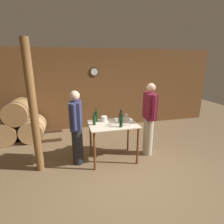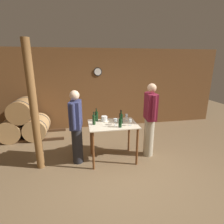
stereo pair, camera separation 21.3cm
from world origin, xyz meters
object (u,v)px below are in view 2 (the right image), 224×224
at_px(wine_bottle_far_left, 94,119).
at_px(wine_bottle_center, 120,123).
at_px(ice_bucket, 104,119).
at_px(person_host, 76,126).
at_px(wine_glass_near_left, 115,120).
at_px(wine_bottle_far_right, 121,117).
at_px(wine_glass_near_right, 127,116).
at_px(wine_bottle_right, 121,118).
at_px(wooden_post, 34,109).
at_px(wine_glass_near_center, 130,121).
at_px(wine_bottle_left, 96,116).
at_px(person_visitor_with_scarf, 150,119).

distance_m(wine_bottle_far_left, wine_bottle_center, 0.61).
distance_m(ice_bucket, person_host, 0.69).
xyz_separation_m(wine_bottle_far_left, wine_glass_near_left, (0.46, -0.13, -0.00)).
xyz_separation_m(wine_bottle_far_right, wine_glass_near_right, (0.15, 0.01, 0.02)).
distance_m(wine_bottle_right, wine_glass_near_right, 0.23).
height_order(wine_bottle_right, wine_bottle_far_right, wine_bottle_right).
bearing_deg(wine_glass_near_left, wine_glass_near_right, 36.79).
bearing_deg(wooden_post, wine_glass_near_right, 4.78).
height_order(wine_bottle_far_right, wine_glass_near_center, wine_bottle_far_right).
xyz_separation_m(wine_bottle_left, ice_bucket, (0.18, -0.04, -0.06)).
bearing_deg(wine_bottle_left, wine_bottle_far_left, -109.54).
distance_m(wine_bottle_left, wine_glass_near_right, 0.72).
bearing_deg(wine_glass_near_center, wine_glass_near_left, 161.88).
relative_size(wine_glass_near_left, wine_glass_near_right, 0.94).
xyz_separation_m(wine_bottle_right, wine_bottle_far_right, (0.02, 0.14, -0.01)).
bearing_deg(wine_glass_near_left, wine_bottle_far_right, 53.50).
relative_size(wine_bottle_far_left, ice_bucket, 2.10).
xyz_separation_m(wine_bottle_far_left, wine_glass_near_right, (0.79, 0.11, 0.01)).
xyz_separation_m(wine_bottle_far_left, wine_bottle_left, (0.08, 0.23, 0.01)).
xyz_separation_m(ice_bucket, person_visitor_with_scarf, (1.07, -0.18, -0.01)).
distance_m(wine_bottle_far_left, wine_bottle_far_right, 0.64).
height_order(wooden_post, wine_bottle_far_right, wooden_post).
height_order(wine_bottle_far_right, person_host, person_host).
relative_size(wine_bottle_center, wine_bottle_far_right, 0.99).
bearing_deg(wooden_post, wine_bottle_right, 0.53).
height_order(wine_bottle_far_right, ice_bucket, wine_bottle_far_right).
distance_m(wooden_post, wine_glass_near_right, 2.03).
relative_size(wine_glass_near_right, person_visitor_with_scarf, 0.09).
bearing_deg(wine_bottle_left, wine_bottle_center, -47.65).
bearing_deg(wine_glass_near_left, wine_bottle_right, 30.33).
relative_size(wine_bottle_left, wine_glass_near_right, 1.89).
distance_m(wine_bottle_center, wine_glass_near_left, 0.16).
height_order(wine_glass_near_center, person_host, person_host).
height_order(wine_glass_near_left, person_visitor_with_scarf, person_visitor_with_scarf).
height_order(wine_bottle_far_left, wine_bottle_left, wine_bottle_left).
bearing_deg(ice_bucket, person_host, -163.96).
height_order(wine_bottle_far_left, wine_bottle_right, wine_bottle_right).
height_order(wooden_post, wine_bottle_center, wooden_post).
bearing_deg(wine_bottle_right, wine_bottle_center, -108.84).
height_order(wine_bottle_center, wine_glass_near_center, wine_bottle_center).
bearing_deg(wine_glass_near_right, wine_bottle_far_right, -176.96).
height_order(wine_bottle_far_left, wine_glass_near_right, wine_bottle_far_left).
distance_m(wine_glass_near_center, person_host, 1.20).
distance_m(wooden_post, person_visitor_with_scarf, 2.58).
relative_size(wine_bottle_far_left, person_host, 0.17).
height_order(wine_glass_near_left, ice_bucket, wine_glass_near_left).
distance_m(wine_bottle_far_right, person_visitor_with_scarf, 0.71).
distance_m(wine_bottle_right, person_host, 1.02).
height_order(wooden_post, wine_bottle_right, wooden_post).
distance_m(wooden_post, ice_bucket, 1.55).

